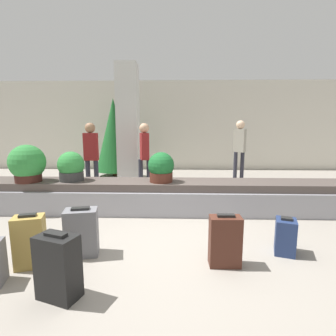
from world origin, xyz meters
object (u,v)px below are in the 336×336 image
suitcase_3 (82,232)px  traveler_2 (240,145)px  potted_plant_0 (71,167)px  traveler_0 (91,152)px  pillar (128,126)px  traveler_1 (144,151)px  decorated_tree (114,135)px  suitcase_1 (30,241)px  suitcase_4 (225,241)px  suitcase_0 (285,236)px  potted_plant_1 (161,168)px  suitcase_5 (58,267)px  potted_plant_2 (27,164)px

suitcase_3 → traveler_2: 5.60m
potted_plant_0 → traveler_0: 1.26m
pillar → traveler_2: (3.13, 0.72, -0.54)m
traveler_1 → decorated_tree: 2.33m
suitcase_1 → suitcase_4: suitcase_1 is taller
traveler_2 → decorated_tree: size_ratio=0.72×
suitcase_4 → pillar: bearing=113.2°
suitcase_1 → suitcase_0: bearing=-9.0°
suitcase_1 → traveler_0: traveler_0 is taller
suitcase_0 → decorated_tree: (-3.37, 5.06, 1.08)m
potted_plant_1 → traveler_1: size_ratio=0.33×
suitcase_0 → suitcase_5: size_ratio=0.74×
suitcase_1 → traveler_1: bearing=58.9°
suitcase_1 → suitcase_4: size_ratio=1.02×
decorated_tree → suitcase_5: bearing=-81.8°
suitcase_1 → suitcase_3: 0.58m
traveler_1 → traveler_2: size_ratio=0.95×
suitcase_5 → decorated_tree: size_ratio=0.27×
pillar → traveler_1: (0.51, -0.71, -0.60)m
traveler_0 → traveler_1: bearing=3.8°
pillar → suitcase_0: (2.68, -3.80, -1.37)m
suitcase_0 → potted_plant_0: (-3.39, 1.63, 0.61)m
potted_plant_0 → potted_plant_1: 1.71m
suitcase_0 → potted_plant_2: 4.48m
suitcase_3 → potted_plant_0: bearing=103.1°
suitcase_0 → potted_plant_1: (-1.68, 1.59, 0.62)m
pillar → suitcase_4: size_ratio=5.14×
potted_plant_1 → potted_plant_2: potted_plant_2 is taller
suitcase_5 → potted_plant_2: bearing=143.0°
traveler_0 → pillar: bearing=45.9°
potted_plant_2 → decorated_tree: decorated_tree is taller
potted_plant_2 → suitcase_0: bearing=-20.0°
suitcase_1 → traveler_2: bearing=37.8°
potted_plant_2 → traveler_0: size_ratio=0.41×
potted_plant_0 → pillar: bearing=71.9°
potted_plant_0 → decorated_tree: bearing=89.7°
suitcase_5 → potted_plant_1: 2.73m
traveler_2 → decorated_tree: decorated_tree is taller
suitcase_3 → potted_plant_1: bearing=50.6°
suitcase_5 → traveler_0: (-0.90, 3.83, 0.69)m
suitcase_1 → suitcase_4: 2.26m
suitcase_1 → traveler_2: (3.53, 4.93, 0.76)m
suitcase_3 → decorated_tree: decorated_tree is taller
pillar → potted_plant_2: (-1.48, -2.29, -0.69)m
potted_plant_2 → traveler_2: size_ratio=0.39×
suitcase_1 → potted_plant_0: potted_plant_0 is taller
suitcase_4 → suitcase_1: bearing=-178.7°
suitcase_4 → suitcase_5: bearing=-160.2°
suitcase_4 → traveler_1: (-1.34, 3.41, 0.70)m
suitcase_3 → suitcase_5: bearing=-96.2°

